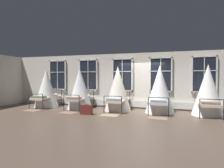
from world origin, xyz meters
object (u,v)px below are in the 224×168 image
(cot_first, at_px, (46,89))
(cot_third, at_px, (118,89))
(cot_fifth, at_px, (208,91))
(suitcase_dark, at_px, (86,110))
(cot_second, at_px, (80,89))
(cot_fourth, at_px, (160,90))

(cot_first, relative_size, cot_third, 0.96)
(cot_fifth, bearing_deg, suitcase_dark, 105.90)
(cot_second, distance_m, suitcase_dark, 1.94)
(cot_first, relative_size, cot_fifth, 0.95)
(cot_third, xyz_separation_m, cot_fifth, (4.17, -0.03, 0.01))
(cot_first, height_order, cot_third, cot_third)
(cot_second, xyz_separation_m, cot_fourth, (4.22, 0.01, 0.04))
(cot_third, relative_size, suitcase_dark, 4.03)
(cot_first, bearing_deg, suitcase_dark, -114.04)
(cot_fifth, bearing_deg, cot_first, 91.18)
(cot_second, height_order, cot_third, cot_third)
(cot_first, xyz_separation_m, cot_fourth, (6.33, 0.04, 0.05))
(suitcase_dark, bearing_deg, cot_fourth, 22.95)
(cot_fourth, relative_size, suitcase_dark, 4.04)
(cot_second, bearing_deg, cot_first, 91.22)
(cot_fourth, xyz_separation_m, cot_fifth, (2.08, -0.01, 0.00))
(cot_second, xyz_separation_m, suitcase_dark, (1.03, -1.40, -0.85))
(cot_second, height_order, cot_fourth, cot_fourth)
(cot_first, distance_m, suitcase_dark, 3.53)
(cot_first, bearing_deg, cot_second, -89.66)
(cot_second, bearing_deg, cot_fourth, -89.47)
(suitcase_dark, bearing_deg, cot_second, 125.44)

